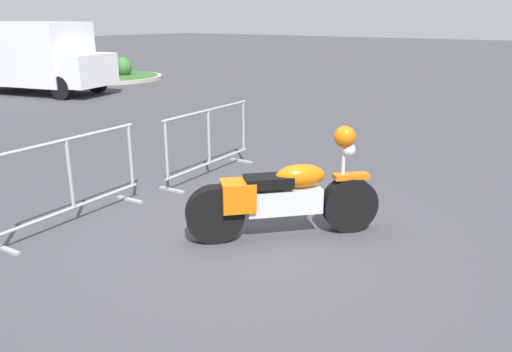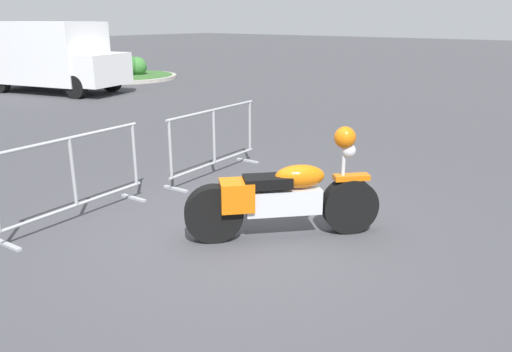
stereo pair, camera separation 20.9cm
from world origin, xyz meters
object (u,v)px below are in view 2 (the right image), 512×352
(crowd_barrier_near, at_px, (74,178))
(delivery_van, at_px, (48,55))
(motorcycle, at_px, (283,197))
(crowd_barrier_far, at_px, (214,141))

(crowd_barrier_near, height_order, delivery_van, delivery_van)
(crowd_barrier_near, bearing_deg, motorcycle, -61.45)
(crowd_barrier_far, xyz_separation_m, delivery_van, (3.37, 10.93, 0.69))
(crowd_barrier_near, relative_size, delivery_van, 0.39)
(crowd_barrier_near, xyz_separation_m, crowd_barrier_far, (2.47, 0.00, 0.00))
(crowd_barrier_near, bearing_deg, crowd_barrier_far, 0.00)
(crowd_barrier_near, height_order, crowd_barrier_far, same)
(crowd_barrier_far, relative_size, delivery_van, 0.39)
(motorcycle, distance_m, crowd_barrier_near, 2.58)
(motorcycle, bearing_deg, crowd_barrier_near, 160.14)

